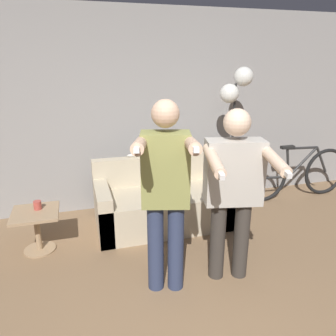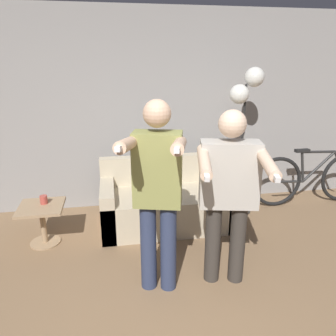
% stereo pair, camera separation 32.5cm
% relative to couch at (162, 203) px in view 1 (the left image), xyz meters
% --- Properties ---
extents(wall_back, '(10.00, 0.05, 2.60)m').
position_rel_couch_xyz_m(wall_back, '(-0.28, 0.70, 1.03)').
color(wall_back, gray).
rests_on(wall_back, ground_plane).
extents(couch, '(1.61, 0.82, 0.80)m').
position_rel_couch_xyz_m(couch, '(0.00, 0.00, 0.00)').
color(couch, beige).
rests_on(couch, ground_plane).
extents(person_left, '(0.57, 0.75, 1.68)m').
position_rel_couch_xyz_m(person_left, '(-0.29, -1.21, 0.69)').
color(person_left, '#2D3856').
rests_on(person_left, ground_plane).
extents(person_right, '(0.65, 0.76, 1.58)m').
position_rel_couch_xyz_m(person_right, '(0.32, -1.21, 0.65)').
color(person_right, '#38332D').
rests_on(person_right, ground_plane).
extents(cat, '(0.49, 0.11, 0.18)m').
position_rel_couch_xyz_m(cat, '(-0.06, 0.31, 0.61)').
color(cat, silver).
rests_on(cat, couch).
extents(floor_lamp, '(0.42, 0.35, 1.88)m').
position_rel_couch_xyz_m(floor_lamp, '(1.01, 0.19, 1.22)').
color(floor_lamp, black).
rests_on(floor_lamp, ground_plane).
extents(side_table, '(0.47, 0.47, 0.45)m').
position_rel_couch_xyz_m(side_table, '(-1.43, -0.23, 0.06)').
color(side_table, '#A38460').
rests_on(side_table, ground_plane).
extents(cup, '(0.08, 0.08, 0.09)m').
position_rel_couch_xyz_m(cup, '(-1.41, -0.17, 0.23)').
color(cup, '#B7473D').
rests_on(cup, side_table).
extents(bicycle, '(1.75, 0.07, 0.81)m').
position_rel_couch_xyz_m(bicycle, '(2.09, 0.24, 0.10)').
color(bicycle, black).
rests_on(bicycle, ground_plane).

